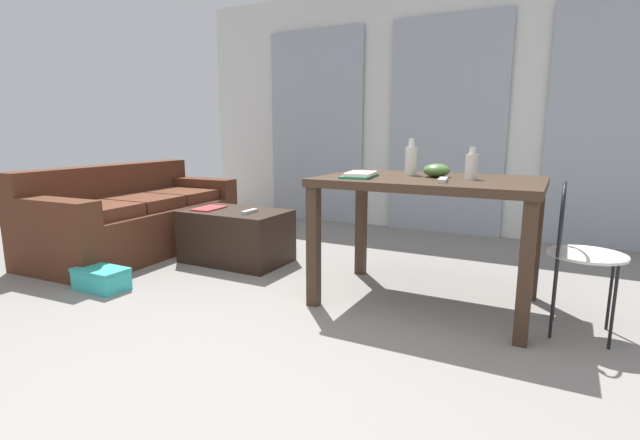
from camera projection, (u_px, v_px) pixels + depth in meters
The scene contains 15 objects.
ground_plane at pixel (364, 292), 3.17m from camera, with size 8.93×8.93×0.00m, color gray.
wall_back at pixel (449, 109), 4.89m from camera, with size 6.04×0.10×2.62m, color silver.
curtains at pixel (446, 127), 4.85m from camera, with size 4.30×0.03×2.24m.
couch at pixel (134, 218), 4.21m from camera, with size 0.97×1.91×0.77m.
coffee_table at pixel (236, 236), 3.87m from camera, with size 0.84×0.53×0.43m.
craft_table at pixel (429, 195), 2.86m from camera, with size 1.30×0.86×0.80m.
wire_chair at pixel (575, 240), 2.45m from camera, with size 0.38×0.38×0.82m.
bottle_near at pixel (472, 166), 2.73m from camera, with size 0.07×0.07×0.19m.
bottle_far at pixel (411, 160), 2.99m from camera, with size 0.08×0.08×0.23m.
bowl at pixel (437, 170), 2.86m from camera, with size 0.16×0.16×0.08m, color #477033.
book_stack at pixel (360, 175), 2.86m from camera, with size 0.21×0.32×0.03m.
tv_remote_on_table at pixel (443, 180), 2.60m from camera, with size 0.04×0.17×0.02m, color #B7B7B2.
tv_remote_primary at pixel (250, 211), 3.71m from camera, with size 0.05×0.18×0.03m, color #B7B7B2.
magazine at pixel (209, 208), 3.90m from camera, with size 0.18×0.28×0.01m, color red.
shoebox at pixel (101, 279), 3.21m from camera, with size 0.37×0.22×0.15m.
Camera 1 is at (1.14, -1.36, 1.07)m, focal length 26.13 mm.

